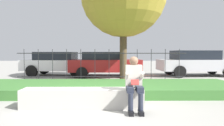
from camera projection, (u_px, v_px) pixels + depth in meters
ground_plane at (96, 107)px, 5.40m from camera, size 60.00×60.00×0.00m
stone_bench at (83, 99)px, 5.39m from camera, size 2.97×0.57×0.46m
person_seated_reader at (134, 81)px, 5.06m from camera, size 0.42×0.73×1.26m
grass_berm at (100, 88)px, 7.44m from camera, size 9.36×2.70×0.29m
iron_fence at (102, 65)px, 9.49m from camera, size 7.36×0.03×1.50m
car_parked_right at (196, 62)px, 12.60m from camera, size 4.50×2.15×1.47m
car_parked_center at (105, 63)px, 12.30m from camera, size 3.98×2.07×1.38m
car_parked_left at (58, 63)px, 12.75m from camera, size 4.14×2.24×1.38m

